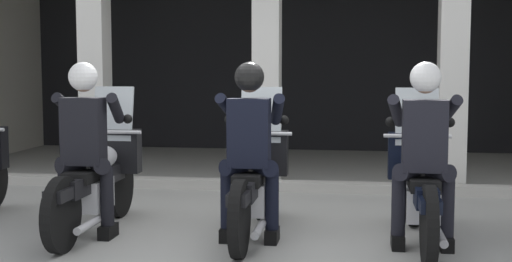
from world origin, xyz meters
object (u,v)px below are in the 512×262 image
Objects in this scene: police_officer_left at (85,134)px; police_officer_right at (424,139)px; motorcycle_left at (98,178)px; motorcycle_right at (420,185)px; motorcycle_center at (255,180)px; police_officer_center at (250,136)px.

police_officer_right is (2.97, 0.03, 0.00)m from police_officer_left.
police_officer_right is at bearing 6.69° from motorcycle_left.
police_officer_right is at bearing -75.74° from motorcycle_right.
motorcycle_center is at bearing 14.22° from motorcycle_left.
police_officer_center is 1.49m from police_officer_right.
motorcycle_right is (1.49, -0.04, 0.00)m from motorcycle_center.
motorcycle_right is 1.29× the size of police_officer_right.
motorcycle_right is at bearing 17.59° from police_officer_left.
police_officer_left reaches higher than motorcycle_center.
motorcycle_center is 1.29× the size of police_officer_center.
motorcycle_right is 0.52m from police_officer_right.
motorcycle_left is 1.56m from police_officer_center.
police_officer_center is 1.57m from motorcycle_right.
motorcycle_center and motorcycle_right have the same top height.
police_officer_left is at bearing -164.99° from police_officer_right.
police_officer_center is (1.49, 0.07, 0.00)m from police_officer_left.
police_officer_center is at bearing -76.62° from motorcycle_center.
motorcycle_left is at bearing -170.45° from police_officer_right.
motorcycle_left is 1.49m from motorcycle_center.
police_officer_center is at bearing 14.22° from police_officer_left.
police_officer_left is 0.78× the size of motorcycle_right.
motorcycle_center is at bearing -167.07° from motorcycle_right.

